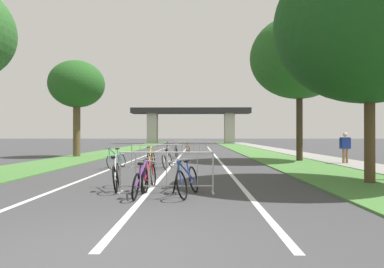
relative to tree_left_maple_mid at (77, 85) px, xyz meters
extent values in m
plane|color=#3D3D3F|center=(6.96, -18.46, -4.90)|extent=(300.00, 300.00, 0.00)
cube|color=#477A38|center=(0.72, 9.39, -4.88)|extent=(3.31, 68.08, 0.05)
cube|color=#477A38|center=(13.21, 9.39, -4.88)|extent=(3.31, 68.08, 0.05)
cube|color=gray|center=(15.98, 9.39, -4.86)|extent=(2.24, 68.08, 0.08)
cube|color=silver|center=(6.96, 1.23, -4.90)|extent=(0.14, 39.39, 0.01)
cube|color=silver|center=(9.49, 1.23, -4.90)|extent=(0.14, 39.39, 0.01)
cube|color=silver|center=(4.44, 1.23, -4.90)|extent=(0.14, 39.39, 0.01)
cube|color=#2D2D30|center=(6.96, 37.80, 1.02)|extent=(21.35, 3.58, 0.96)
cube|color=#ADA89E|center=(0.01, 37.80, -2.18)|extent=(1.74, 2.40, 5.44)
cube|color=#ADA89E|center=(13.92, 37.80, -2.18)|extent=(1.74, 2.40, 5.44)
cylinder|color=brown|center=(0.00, 0.00, -3.12)|extent=(0.48, 0.48, 3.56)
ellipsoid|color=#23561E|center=(0.00, 0.00, 0.06)|extent=(3.73, 3.73, 3.17)
cylinder|color=#4C3823|center=(13.41, -12.43, -3.54)|extent=(0.31, 0.31, 2.72)
ellipsoid|color=#194719|center=(13.41, -12.43, -0.06)|extent=(5.66, 5.66, 4.81)
cylinder|color=#3D2D1E|center=(13.97, -3.64, -3.00)|extent=(0.35, 0.35, 3.81)
ellipsoid|color=#23561E|center=(13.97, -3.64, 0.98)|extent=(5.52, 5.52, 4.70)
cylinder|color=#ADADB2|center=(6.26, -14.08, -4.38)|extent=(0.04, 0.04, 1.05)
cube|color=#ADADB2|center=(6.26, -14.08, -4.89)|extent=(0.06, 0.44, 0.03)
cylinder|color=#ADADB2|center=(8.62, -14.09, -4.38)|extent=(0.04, 0.04, 1.05)
cube|color=#ADADB2|center=(8.62, -14.09, -4.89)|extent=(0.06, 0.44, 0.03)
cylinder|color=#ADADB2|center=(7.44, -14.08, -3.87)|extent=(2.37, 0.05, 0.04)
cylinder|color=#ADADB2|center=(7.44, -14.08, -4.72)|extent=(2.37, 0.05, 0.04)
cylinder|color=#ADADB2|center=(6.65, -14.08, -4.29)|extent=(0.02, 0.02, 0.87)
cylinder|color=#ADADB2|center=(7.05, -14.08, -4.29)|extent=(0.02, 0.02, 0.87)
cylinder|color=#ADADB2|center=(7.44, -14.08, -4.29)|extent=(0.02, 0.02, 0.87)
cylinder|color=#ADADB2|center=(7.84, -14.08, -4.29)|extent=(0.02, 0.02, 0.87)
cylinder|color=#ADADB2|center=(8.23, -14.08, -4.29)|extent=(0.02, 0.02, 0.87)
cylinder|color=#ADADB2|center=(5.19, -7.22, -4.38)|extent=(0.04, 0.04, 1.05)
cube|color=#ADADB2|center=(5.19, -7.22, -4.89)|extent=(0.08, 0.44, 0.03)
cylinder|color=#ADADB2|center=(7.56, -7.30, -4.38)|extent=(0.04, 0.04, 1.05)
cube|color=#ADADB2|center=(7.56, -7.30, -4.89)|extent=(0.08, 0.44, 0.03)
cylinder|color=#ADADB2|center=(6.37, -7.26, -3.87)|extent=(2.37, 0.12, 0.04)
cylinder|color=#ADADB2|center=(6.37, -7.26, -4.72)|extent=(2.37, 0.12, 0.04)
cylinder|color=#ADADB2|center=(5.59, -7.23, -4.29)|extent=(0.02, 0.02, 0.87)
cylinder|color=#ADADB2|center=(5.98, -7.25, -4.29)|extent=(0.02, 0.02, 0.87)
cylinder|color=#ADADB2|center=(6.37, -7.26, -4.29)|extent=(0.02, 0.02, 0.87)
cylinder|color=#ADADB2|center=(6.77, -7.28, -4.29)|extent=(0.02, 0.02, 0.87)
cylinder|color=#ADADB2|center=(7.16, -7.29, -4.29)|extent=(0.02, 0.02, 0.87)
cylinder|color=#ADADB2|center=(6.77, -0.45, -4.38)|extent=(0.04, 0.04, 1.05)
cube|color=#ADADB2|center=(6.77, -0.45, -4.89)|extent=(0.06, 0.44, 0.03)
cylinder|color=#ADADB2|center=(9.14, -0.43, -4.38)|extent=(0.04, 0.04, 1.05)
cube|color=#ADADB2|center=(9.14, -0.43, -4.89)|extent=(0.06, 0.44, 0.03)
cylinder|color=#ADADB2|center=(7.95, -0.44, -3.87)|extent=(2.37, 0.07, 0.04)
cylinder|color=#ADADB2|center=(7.95, -0.44, -4.72)|extent=(2.37, 0.07, 0.04)
cylinder|color=#ADADB2|center=(7.16, -0.45, -4.29)|extent=(0.02, 0.02, 0.87)
cylinder|color=#ADADB2|center=(7.56, -0.45, -4.29)|extent=(0.02, 0.02, 0.87)
cylinder|color=#ADADB2|center=(7.95, -0.44, -4.29)|extent=(0.02, 0.02, 0.87)
cylinder|color=#ADADB2|center=(8.35, -0.44, -4.29)|extent=(0.02, 0.02, 0.87)
cylinder|color=#ADADB2|center=(8.74, -0.43, -4.29)|extent=(0.02, 0.02, 0.87)
cylinder|color=#ADADB2|center=(5.65, 6.31, -4.38)|extent=(0.04, 0.04, 1.05)
cube|color=#ADADB2|center=(5.65, 6.31, -4.89)|extent=(0.09, 0.44, 0.03)
cylinder|color=#ADADB2|center=(8.01, 6.45, -4.38)|extent=(0.04, 0.04, 1.05)
cube|color=#ADADB2|center=(8.01, 6.45, -4.89)|extent=(0.09, 0.44, 0.03)
cylinder|color=#ADADB2|center=(6.83, 6.38, -3.87)|extent=(2.36, 0.18, 0.04)
cylinder|color=#ADADB2|center=(6.83, 6.38, -4.72)|extent=(2.36, 0.18, 0.04)
cylinder|color=#ADADB2|center=(6.04, 6.33, -4.29)|extent=(0.02, 0.02, 0.87)
cylinder|color=#ADADB2|center=(6.43, 6.36, -4.29)|extent=(0.02, 0.02, 0.87)
cylinder|color=#ADADB2|center=(6.83, 6.38, -4.29)|extent=(0.02, 0.02, 0.87)
cylinder|color=#ADADB2|center=(7.22, 6.40, -4.29)|extent=(0.02, 0.02, 0.87)
cylinder|color=#ADADB2|center=(7.61, 6.43, -4.29)|extent=(0.02, 0.02, 0.87)
torus|color=black|center=(5.65, 5.30, -4.58)|extent=(0.18, 0.65, 0.64)
torus|color=black|center=(5.53, 6.29, -4.58)|extent=(0.18, 0.65, 0.64)
cylinder|color=red|center=(5.62, 5.77, -4.31)|extent=(0.09, 0.98, 0.57)
cylinder|color=red|center=(5.64, 5.58, -4.32)|extent=(0.12, 0.11, 0.62)
cylinder|color=red|center=(5.63, 5.45, -4.60)|extent=(0.07, 0.33, 0.08)
cylinder|color=red|center=(5.56, 6.27, -4.31)|extent=(0.11, 0.09, 0.54)
cube|color=black|center=(5.68, 5.55, -4.02)|extent=(0.13, 0.25, 0.06)
cylinder|color=#99999E|center=(5.60, 6.25, -4.04)|extent=(0.56, 0.09, 0.09)
torus|color=black|center=(6.00, -7.20, -4.57)|extent=(0.18, 0.67, 0.66)
torus|color=black|center=(6.05, -6.19, -4.57)|extent=(0.18, 0.67, 0.66)
cylinder|color=gold|center=(5.98, -6.72, -4.28)|extent=(0.08, 0.98, 0.62)
cylinder|color=gold|center=(5.97, -6.91, -4.30)|extent=(0.15, 0.11, 0.64)
cylinder|color=gold|center=(6.01, -7.03, -4.59)|extent=(0.05, 0.33, 0.08)
cylinder|color=gold|center=(6.01, -6.21, -4.28)|extent=(0.14, 0.09, 0.59)
cube|color=black|center=(5.92, -6.94, -3.99)|extent=(0.12, 0.25, 0.06)
cylinder|color=#99999E|center=(5.96, -6.24, -3.99)|extent=(0.48, 0.05, 0.10)
torus|color=black|center=(7.46, 6.43, -4.60)|extent=(0.25, 0.62, 0.60)
torus|color=black|center=(7.33, 5.44, -4.60)|extent=(0.25, 0.62, 0.60)
cylinder|color=orange|center=(7.34, 5.97, -4.30)|extent=(0.30, 0.96, 0.64)
cylinder|color=orange|center=(7.38, 6.15, -4.37)|extent=(0.16, 0.13, 0.56)
cylinder|color=orange|center=(7.45, 6.27, -4.62)|extent=(0.06, 0.33, 0.07)
cylinder|color=orange|center=(7.27, 5.47, -4.30)|extent=(0.17, 0.11, 0.61)
cube|color=black|center=(7.32, 6.20, -4.09)|extent=(0.14, 0.25, 0.07)
cylinder|color=#99999E|center=(7.21, 5.50, -3.99)|extent=(0.45, 0.09, 0.12)
torus|color=black|center=(8.13, -14.01, -4.56)|extent=(0.35, 0.71, 0.67)
torus|color=black|center=(7.88, -15.00, -4.56)|extent=(0.35, 0.71, 0.67)
cylinder|color=#1E389E|center=(7.95, -14.47, -4.29)|extent=(0.40, 0.94, 0.58)
cylinder|color=#1E389E|center=(8.01, -14.28, -4.34)|extent=(0.15, 0.15, 0.54)
cylinder|color=#1E389E|center=(8.10, -14.17, -4.59)|extent=(0.10, 0.33, 0.08)
cylinder|color=#1E389E|center=(7.83, -14.96, -4.29)|extent=(0.15, 0.12, 0.56)
cube|color=black|center=(7.96, -14.23, -4.08)|extent=(0.16, 0.26, 0.07)
cylinder|color=#99999E|center=(7.78, -14.92, -4.01)|extent=(0.47, 0.14, 0.13)
torus|color=black|center=(6.97, -7.31, -4.58)|extent=(0.27, 0.66, 0.64)
torus|color=black|center=(6.82, -8.34, -4.58)|extent=(0.27, 0.66, 0.64)
cylinder|color=silver|center=(6.84, -7.79, -4.29)|extent=(0.31, 0.99, 0.62)
cylinder|color=silver|center=(6.88, -7.60, -4.37)|extent=(0.15, 0.14, 0.53)
cylinder|color=silver|center=(6.95, -7.47, -4.60)|extent=(0.07, 0.34, 0.08)
cylinder|color=silver|center=(6.76, -8.31, -4.29)|extent=(0.16, 0.11, 0.59)
cube|color=black|center=(6.83, -7.55, -4.10)|extent=(0.14, 0.25, 0.07)
cylinder|color=#99999E|center=(6.70, -8.27, -3.99)|extent=(0.49, 0.10, 0.13)
torus|color=black|center=(4.74, -7.17, -4.59)|extent=(0.29, 0.63, 0.61)
torus|color=black|center=(4.47, -8.24, -4.59)|extent=(0.29, 0.63, 0.61)
cylinder|color=#197A7F|center=(4.56, -7.66, -4.29)|extent=(0.41, 1.02, 0.64)
cylinder|color=#197A7F|center=(4.62, -7.46, -4.34)|extent=(0.14, 0.15, 0.60)
cylinder|color=#197A7F|center=(4.70, -7.34, -4.62)|extent=(0.11, 0.35, 0.07)
cylinder|color=#197A7F|center=(4.42, -8.20, -4.29)|extent=(0.14, 0.12, 0.61)
cube|color=black|center=(4.57, -7.41, -4.04)|extent=(0.16, 0.26, 0.07)
cylinder|color=#99999E|center=(4.38, -8.16, -3.99)|extent=(0.42, 0.13, 0.10)
torus|color=black|center=(7.63, -13.07, -4.60)|extent=(0.19, 0.61, 0.60)
torus|color=black|center=(7.68, -14.12, -4.60)|extent=(0.19, 0.61, 0.60)
cylinder|color=#1E7238|center=(7.71, -13.57, -4.33)|extent=(0.20, 1.02, 0.58)
cylinder|color=#1E7238|center=(7.69, -13.37, -4.40)|extent=(0.15, 0.13, 0.50)
cylinder|color=#1E7238|center=(7.64, -13.24, -4.62)|extent=(0.03, 0.34, 0.07)
cylinder|color=#1E7238|center=(7.74, -14.09, -4.33)|extent=(0.15, 0.10, 0.55)
cube|color=black|center=(7.74, -13.33, -4.15)|extent=(0.12, 0.24, 0.07)
cylinder|color=#99999E|center=(7.79, -14.06, -4.06)|extent=(0.53, 0.05, 0.14)
torus|color=black|center=(6.77, -0.47, -4.59)|extent=(0.14, 0.62, 0.62)
torus|color=black|center=(6.80, 0.55, -4.59)|extent=(0.14, 0.62, 0.62)
cylinder|color=black|center=(6.74, 0.02, -4.30)|extent=(0.10, 0.99, 0.62)
cylinder|color=black|center=(6.74, -0.17, -4.35)|extent=(0.13, 0.12, 0.57)
cylinder|color=black|center=(6.78, -0.30, -4.61)|extent=(0.04, 0.33, 0.07)
cylinder|color=black|center=(6.76, 0.53, -4.30)|extent=(0.13, 0.09, 0.59)
cube|color=black|center=(6.70, -0.21, -4.07)|extent=(0.11, 0.24, 0.06)
cylinder|color=#99999E|center=(6.71, 0.51, -4.01)|extent=(0.48, 0.04, 0.10)
torus|color=black|center=(6.85, -15.09, -4.59)|extent=(0.15, 0.63, 0.62)
torus|color=black|center=(6.89, -14.12, -4.59)|extent=(0.15, 0.63, 0.62)
cylinder|color=#662884|center=(6.90, -14.63, -4.33)|extent=(0.14, 0.94, 0.56)
cylinder|color=#662884|center=(6.89, -14.82, -4.36)|extent=(0.11, 0.12, 0.55)
cylinder|color=#662884|center=(6.85, -14.94, -4.61)|extent=(0.03, 0.31, 0.07)
cylinder|color=#662884|center=(6.92, -14.15, -4.33)|extent=(0.11, 0.10, 0.53)
cube|color=black|center=(6.92, -14.85, -4.09)|extent=(0.11, 0.24, 0.06)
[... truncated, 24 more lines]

